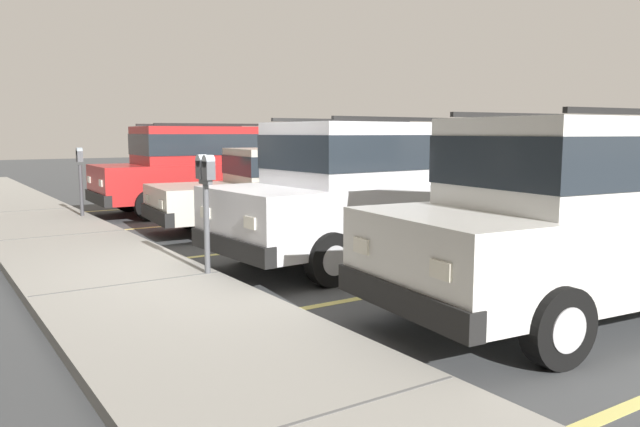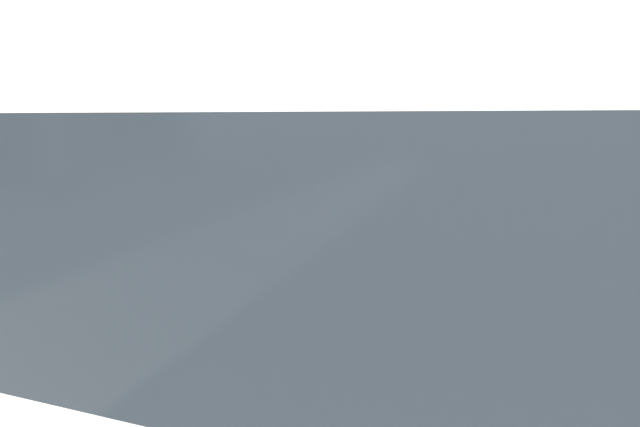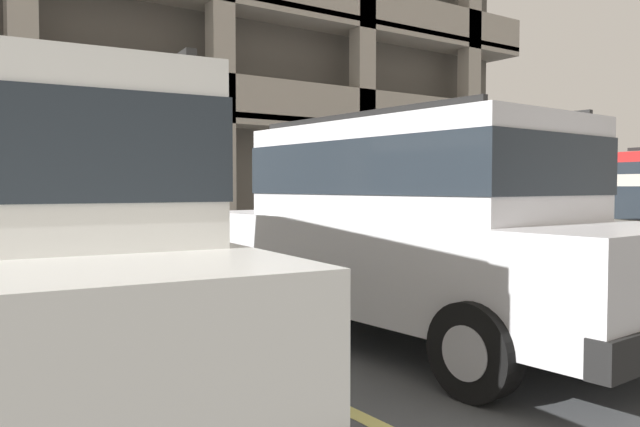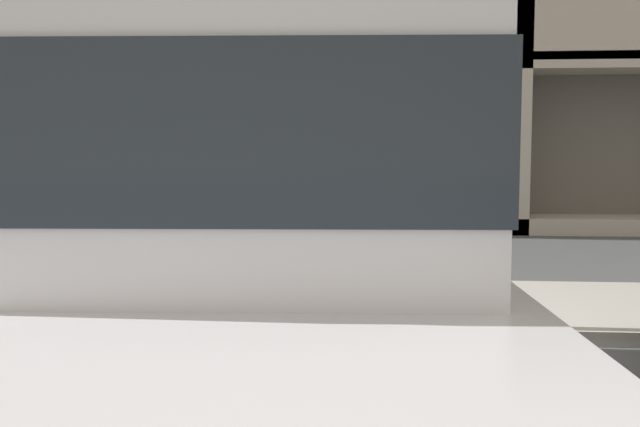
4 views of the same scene
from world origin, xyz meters
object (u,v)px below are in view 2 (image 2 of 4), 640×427
at_px(red_sedan, 640,375).
at_px(dark_hatchback, 443,174).
at_px(silver_suv, 451,188).
at_px(parking_meter_near, 218,171).
at_px(blue_coupe, 426,147).
at_px(parking_meter_far, 319,148).

relative_size(red_sedan, dark_hatchback, 1.07).
bearing_deg(silver_suv, parking_meter_near, 87.05).
bearing_deg(parking_meter_near, blue_coupe, -22.14).
bearing_deg(red_sedan, parking_meter_near, 44.80).
height_order(silver_suv, blue_coupe, same).
distance_m(silver_suv, blue_coupe, 6.56).
bearing_deg(dark_hatchback, silver_suv, -178.80).
xyz_separation_m(red_sedan, parking_meter_near, (3.36, 2.73, 0.11)).
distance_m(dark_hatchback, parking_meter_far, 4.26).
bearing_deg(blue_coupe, parking_meter_near, 159.75).
height_order(red_sedan, parking_meter_far, red_sedan).
relative_size(parking_meter_near, parking_meter_far, 1.03).
height_order(dark_hatchback, parking_meter_far, dark_hatchback).
relative_size(blue_coupe, parking_meter_far, 3.43).
height_order(red_sedan, dark_hatchback, red_sedan).
bearing_deg(silver_suv, parking_meter_far, 19.20).
distance_m(blue_coupe, parking_meter_near, 7.09).
distance_m(silver_suv, dark_hatchback, 3.29).
xyz_separation_m(silver_suv, parking_meter_far, (6.42, 2.63, -0.04)).
height_order(dark_hatchback, blue_coupe, blue_coupe).
height_order(silver_suv, parking_meter_near, silver_suv).
bearing_deg(parking_meter_far, red_sedan, -164.16).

